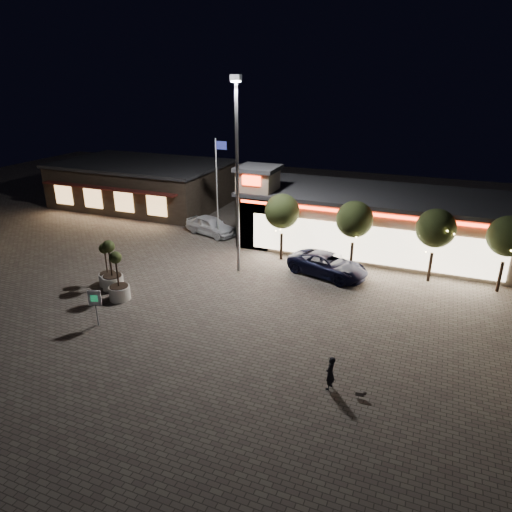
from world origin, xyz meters
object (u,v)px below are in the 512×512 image
at_px(pickup_truck, 328,265).
at_px(white_sedan, 211,225).
at_px(planter_left, 107,272).
at_px(valet_sign, 95,301).
at_px(pedestrian, 330,373).
at_px(planter_mid, 119,285).

xyz_separation_m(pickup_truck, white_sedan, (-10.97, 4.52, 0.04)).
height_order(planter_left, valet_sign, planter_left).
height_order(pickup_truck, pedestrian, pedestrian).
bearing_deg(planter_mid, valet_sign, -74.12).
bearing_deg(pickup_truck, pedestrian, -148.90).
xyz_separation_m(pedestrian, valet_sign, (-12.58, 0.54, 0.66)).
height_order(white_sedan, pedestrian, white_sedan).
xyz_separation_m(pickup_truck, planter_mid, (-10.52, -8.02, 0.19)).
distance_m(pedestrian, planter_left, 16.10).
xyz_separation_m(planter_mid, valet_sign, (0.83, -2.93, 0.50)).
xyz_separation_m(pedestrian, planter_mid, (-13.41, 3.48, 0.17)).
bearing_deg(valet_sign, planter_mid, 105.88).
relative_size(pedestrian, planter_left, 0.55).
bearing_deg(white_sedan, pedestrian, -122.34).
bearing_deg(white_sedan, planter_left, -170.82).
bearing_deg(planter_mid, planter_left, 144.49).
bearing_deg(planter_left, valet_sign, -57.31).
distance_m(white_sedan, planter_mid, 12.54).
distance_m(planter_mid, valet_sign, 3.09).
relative_size(white_sedan, planter_left, 1.64).
distance_m(pickup_truck, planter_mid, 13.23).
distance_m(white_sedan, valet_sign, 15.53).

